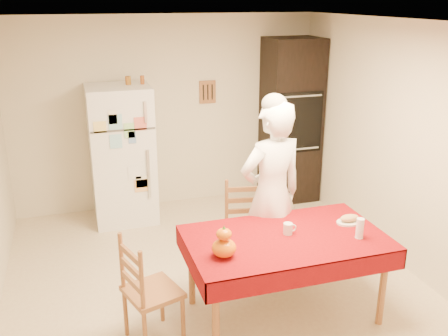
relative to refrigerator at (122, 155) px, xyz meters
name	(u,v)px	position (x,y,z in m)	size (l,w,h in m)	color
floor	(216,286)	(0.65, -1.88, -0.85)	(4.50, 4.50, 0.00)	tan
room_shell	(215,126)	(0.65, -1.88, 0.77)	(4.02, 4.52, 2.51)	beige
refrigerator	(122,155)	(0.00, 0.00, 0.00)	(0.75, 0.74, 1.70)	white
oven_cabinet	(291,121)	(2.28, 0.05, 0.25)	(0.70, 0.62, 2.20)	black
dining_table	(286,244)	(1.10, -2.48, -0.16)	(1.70, 1.00, 0.76)	brown
chair_far	(245,223)	(1.04, -1.62, -0.34)	(0.49, 0.47, 0.95)	brown
chair_left	(145,288)	(-0.12, -2.51, -0.34)	(0.51, 0.52, 0.95)	brown
seated_woman	(271,196)	(1.18, -1.93, 0.07)	(0.67, 0.44, 1.83)	white
coffee_mug	(288,229)	(1.13, -2.44, -0.04)	(0.08, 0.08, 0.10)	silver
pumpkin_lower	(224,248)	(0.49, -2.64, -0.02)	(0.19, 0.19, 0.15)	#D74E05
pumpkin_upper	(224,234)	(0.49, -2.64, 0.10)	(0.12, 0.12, 0.09)	#DE5605
wine_glass	(360,228)	(1.68, -2.68, 0.00)	(0.07, 0.07, 0.18)	white
bread_plate	(349,222)	(1.76, -2.40, -0.08)	(0.24, 0.24, 0.02)	silver
bread_loaf	(349,218)	(1.76, -2.40, -0.04)	(0.18, 0.10, 0.06)	tan
spice_jar_left	(127,80)	(0.13, 0.05, 0.90)	(0.05, 0.05, 0.10)	#93551A
spice_jar_mid	(129,80)	(0.14, 0.05, 0.90)	(0.05, 0.05, 0.10)	#97631B
spice_jar_right	(142,80)	(0.30, 0.05, 0.90)	(0.05, 0.05, 0.10)	brown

